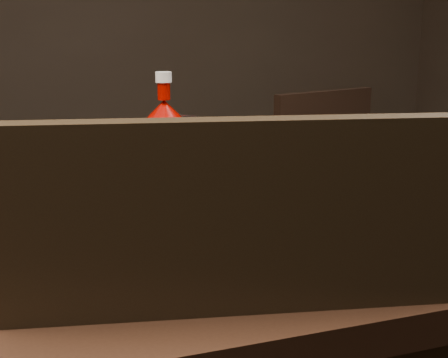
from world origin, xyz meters
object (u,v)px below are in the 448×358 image
object	(u,v)px
dining_table	(194,227)
tumbler	(179,150)
plate	(226,209)
chair_far	(281,215)
ketchup_bottle	(165,151)

from	to	relation	value
dining_table	tumbler	distance (m)	0.24
dining_table	plate	bearing A→B (deg)	-10.01
chair_far	tumbler	distance (m)	0.94
dining_table	plate	distance (m)	0.06
dining_table	ketchup_bottle	world-z (taller)	ketchup_bottle
plate	tumbler	distance (m)	0.24
dining_table	plate	xyz separation A→B (m)	(0.05, -0.01, 0.03)
plate	tumbler	xyz separation A→B (m)	(-0.01, 0.23, 0.05)
ketchup_bottle	tumbler	distance (m)	0.04
plate	tumbler	bearing A→B (deg)	92.16
plate	ketchup_bottle	distance (m)	0.22
chair_far	ketchup_bottle	bearing A→B (deg)	34.01
plate	tumbler	size ratio (longest dim) A/B	2.64
plate	tumbler	world-z (taller)	tumbler
chair_far	ketchup_bottle	distance (m)	0.98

